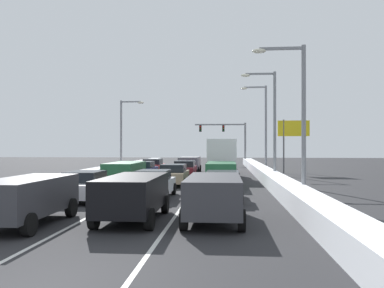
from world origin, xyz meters
The scene contains 26 objects.
ground_plane centered at (0.00, 20.59, 0.00)m, with size 133.87×133.87×0.00m, color #28282B.
lane_stripe_between_right_lane_and_center_lane centered at (1.70, 25.74, 0.00)m, with size 0.14×56.64×0.01m, color silver.
lane_stripe_between_center_lane_and_left_lane centered at (-1.70, 25.74, 0.00)m, with size 0.14×56.64×0.01m, color silver.
snow_bank_right_shoulder centered at (7.00, 25.74, 0.45)m, with size 1.23×56.64×0.90m, color white.
snow_bank_left_shoulder centered at (-7.00, 25.74, 0.47)m, with size 1.44×56.64×0.93m, color white.
suv_charcoal_right_lane_nearest centered at (3.28, 7.51, 1.02)m, with size 2.16×4.90×1.67m.
sedan_white_right_lane_second centered at (3.56, 13.37, 0.76)m, with size 2.00×4.50×1.51m.
suv_green_right_lane_third centered at (3.41, 20.14, 1.02)m, with size 2.16×4.90×1.67m.
box_truck_right_lane_fourth centered at (3.40, 27.42, 1.90)m, with size 2.53×7.20×3.36m.
sedan_red_right_lane_fifth centered at (3.52, 34.85, 0.76)m, with size 2.00×4.50×1.51m.
suv_black_center_lane_nearest centered at (0.23, 7.47, 1.02)m, with size 2.16×4.90×1.67m.
sedan_silver_center_lane_second centered at (-0.17, 13.91, 0.76)m, with size 2.00×4.50×1.51m.
sedan_tan_center_lane_third centered at (0.04, 20.77, 0.76)m, with size 2.00×4.50×1.51m.
sedan_maroon_center_lane_fourth centered at (0.17, 27.36, 0.76)m, with size 2.00×4.50×1.51m.
suv_gray_center_lane_fifth centered at (0.00, 33.80, 1.02)m, with size 2.16×4.90×1.67m.
suv_charcoal_left_lane_nearest centered at (-3.34, 6.26, 1.02)m, with size 2.16×4.90×1.67m.
sedan_white_left_lane_second centered at (-3.47, 12.65, 0.76)m, with size 2.00×4.50×1.51m.
suv_green_left_lane_third centered at (-3.22, 19.65, 1.02)m, with size 2.16×4.90×1.67m.
sedan_navy_left_lane_fourth centered at (-3.20, 25.67, 0.76)m, with size 2.00×4.50×1.51m.
sedan_red_left_lane_fifth centered at (-3.46, 31.70, 0.76)m, with size 2.00×4.50×1.51m.
traffic_light_gantry centered at (4.27, 51.48, 4.50)m, with size 7.54×0.47×6.20m.
street_lamp_right_near centered at (7.22, 12.87, 4.72)m, with size 2.66×0.36×7.85m.
street_lamp_right_mid centered at (7.07, 23.17, 5.03)m, with size 2.66×0.36×8.44m.
street_lamp_right_far centered at (7.46, 33.47, 5.29)m, with size 2.66×0.36×8.93m.
street_lamp_left_mid centered at (-7.40, 35.71, 4.70)m, with size 2.66×0.36×7.82m.
roadside_sign_right centered at (10.64, 33.96, 4.02)m, with size 3.20×0.16×5.50m.
Camera 1 is at (3.70, -7.31, 2.82)m, focal length 37.21 mm.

